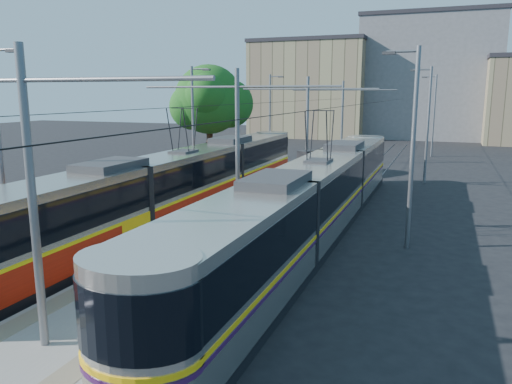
% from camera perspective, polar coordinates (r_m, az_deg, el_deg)
% --- Properties ---
extents(ground, '(160.00, 160.00, 0.00)m').
position_cam_1_polar(ground, '(16.45, -13.11, -11.32)').
color(ground, black).
rests_on(ground, ground).
extents(platform, '(4.00, 50.00, 0.30)m').
position_cam_1_polar(platform, '(31.37, 4.31, 0.03)').
color(platform, gray).
rests_on(platform, ground).
extents(tactile_strip_left, '(0.70, 50.00, 0.01)m').
position_cam_1_polar(tactile_strip_left, '(31.77, 1.81, 0.48)').
color(tactile_strip_left, gray).
rests_on(tactile_strip_left, platform).
extents(tactile_strip_right, '(0.70, 50.00, 0.01)m').
position_cam_1_polar(tactile_strip_right, '(30.97, 6.89, 0.13)').
color(tactile_strip_right, gray).
rests_on(tactile_strip_right, platform).
extents(rails, '(8.71, 70.00, 0.03)m').
position_cam_1_polar(rails, '(31.39, 4.31, -0.21)').
color(rails, gray).
rests_on(rails, ground).
extents(tram_left, '(2.43, 29.57, 5.50)m').
position_cam_1_polar(tram_left, '(25.63, -8.20, 0.96)').
color(tram_left, black).
rests_on(tram_left, ground).
extents(tram_right, '(2.43, 29.42, 5.50)m').
position_cam_1_polar(tram_right, '(22.07, 7.08, -0.27)').
color(tram_right, black).
rests_on(tram_right, ground).
extents(catenary, '(9.20, 70.00, 7.00)m').
position_cam_1_polar(catenary, '(28.10, 2.78, 7.74)').
color(catenary, slate).
rests_on(catenary, platform).
extents(street_lamps, '(15.18, 38.22, 8.00)m').
position_cam_1_polar(street_lamps, '(34.69, 6.30, 7.79)').
color(street_lamps, slate).
rests_on(street_lamps, ground).
extents(shelter, '(1.13, 1.38, 2.64)m').
position_cam_1_polar(shelter, '(29.51, 5.85, 2.32)').
color(shelter, black).
rests_on(shelter, platform).
extents(tree, '(5.76, 5.32, 8.37)m').
position_cam_1_polar(tree, '(38.73, -4.78, 10.35)').
color(tree, '#382314').
rests_on(tree, ground).
extents(building_left, '(16.32, 12.24, 13.64)m').
position_cam_1_polar(building_left, '(74.89, 6.43, 11.62)').
color(building_left, gray).
rests_on(building_left, ground).
extents(building_centre, '(18.36, 14.28, 16.81)m').
position_cam_1_polar(building_centre, '(76.61, 19.18, 12.26)').
color(building_centre, slate).
rests_on(building_centre, ground).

